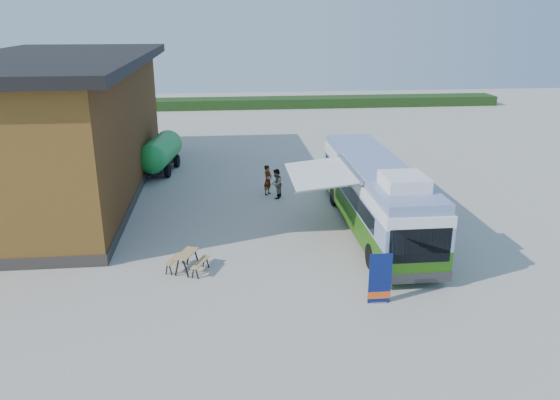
{
  "coord_description": "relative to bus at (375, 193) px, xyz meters",
  "views": [
    {
      "loc": [
        -1.67,
        -20.31,
        9.54
      ],
      "look_at": [
        0.79,
        3.31,
        1.4
      ],
      "focal_mm": 35.0,
      "sensor_mm": 36.0,
      "label": 1
    }
  ],
  "objects": [
    {
      "name": "awning",
      "position": [
        -2.43,
        -0.19,
        0.93
      ],
      "size": [
        2.79,
        4.56,
        0.53
      ],
      "rotation": [
        0.0,
        0.0,
        -0.0
      ],
      "color": "white",
      "rests_on": "ground"
    },
    {
      "name": "picnic_table",
      "position": [
        -8.37,
        -3.49,
        -1.2
      ],
      "size": [
        1.71,
        1.63,
        0.77
      ],
      "rotation": [
        0.0,
        0.0,
        -0.39
      ],
      "color": "#A8834F",
      "rests_on": "ground"
    },
    {
      "name": "hedge",
      "position": [
        2.9,
        35.28,
        -1.28
      ],
      "size": [
        40.0,
        3.0,
        1.0
      ],
      "primitive_type": "cube",
      "color": "#264419",
      "rests_on": "ground"
    },
    {
      "name": "ground",
      "position": [
        -5.1,
        -2.72,
        -1.78
      ],
      "size": [
        100.0,
        100.0,
        0.0
      ],
      "primitive_type": "plane",
      "color": "#BCB7AD",
      "rests_on": "ground"
    },
    {
      "name": "slurry_tanker",
      "position": [
        -10.8,
        10.94,
        -0.48
      ],
      "size": [
        2.44,
        6.07,
        2.26
      ],
      "rotation": [
        0.0,
        0.0,
        -0.16
      ],
      "color": "green",
      "rests_on": "ground"
    },
    {
      "name": "person_b",
      "position": [
        -4.06,
        5.0,
        -0.97
      ],
      "size": [
        0.86,
        0.96,
        1.63
      ],
      "primitive_type": "imported",
      "rotation": [
        0.0,
        0.0,
        -1.94
      ],
      "color": "#999999",
      "rests_on": "ground"
    },
    {
      "name": "person_a",
      "position": [
        -4.46,
        5.71,
        -0.95
      ],
      "size": [
        0.67,
        0.73,
        1.67
      ],
      "primitive_type": "imported",
      "rotation": [
        0.0,
        0.0,
        0.99
      ],
      "color": "#999999",
      "rests_on": "ground"
    },
    {
      "name": "barn",
      "position": [
        -15.6,
        7.28,
        1.81
      ],
      "size": [
        9.6,
        21.2,
        7.5
      ],
      "color": "brown",
      "rests_on": "ground"
    },
    {
      "name": "banner",
      "position": [
        -1.62,
        -6.68,
        -1.02
      ],
      "size": [
        0.81,
        0.18,
        1.87
      ],
      "rotation": [
        0.0,
        0.0,
        -0.0
      ],
      "color": "navy",
      "rests_on": "ground"
    },
    {
      "name": "bus",
      "position": [
        0.0,
        0.0,
        0.0
      ],
      "size": [
        2.6,
        12.14,
        3.73
      ],
      "rotation": [
        0.0,
        0.0,
        -0.0
      ],
      "color": "#2C6811",
      "rests_on": "ground"
    }
  ]
}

